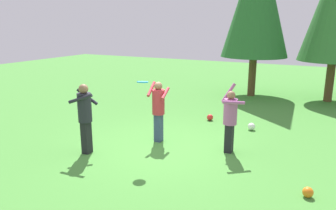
{
  "coord_description": "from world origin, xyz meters",
  "views": [
    {
      "loc": [
        3.93,
        -7.24,
        3.2
      ],
      "look_at": [
        0.0,
        0.4,
        1.05
      ],
      "focal_mm": 35.01,
      "sensor_mm": 36.0,
      "label": 1
    }
  ],
  "objects_px": {
    "person_thrower": "(230,116)",
    "person_bystander": "(158,106)",
    "person_catcher": "(85,113)",
    "ball_orange": "(308,192)",
    "ball_red": "(210,117)",
    "ball_white": "(251,127)",
    "frisbee": "(143,82)"
  },
  "relations": [
    {
      "from": "person_thrower",
      "to": "frisbee",
      "type": "xyz_separation_m",
      "value": [
        -1.77,
        -1.25,
        0.92
      ]
    },
    {
      "from": "person_bystander",
      "to": "frisbee",
      "type": "distance_m",
      "value": 1.45
    },
    {
      "from": "person_bystander",
      "to": "ball_white",
      "type": "relative_size",
      "value": 7.55
    },
    {
      "from": "person_catcher",
      "to": "ball_red",
      "type": "distance_m",
      "value": 4.6
    },
    {
      "from": "person_bystander",
      "to": "ball_orange",
      "type": "height_order",
      "value": "person_bystander"
    },
    {
      "from": "frisbee",
      "to": "ball_orange",
      "type": "distance_m",
      "value": 4.17
    },
    {
      "from": "ball_white",
      "to": "person_thrower",
      "type": "bearing_deg",
      "value": -92.79
    },
    {
      "from": "ball_orange",
      "to": "ball_white",
      "type": "height_order",
      "value": "ball_white"
    },
    {
      "from": "person_thrower",
      "to": "ball_white",
      "type": "xyz_separation_m",
      "value": [
        0.1,
        2.04,
        -0.83
      ]
    },
    {
      "from": "frisbee",
      "to": "ball_white",
      "type": "bearing_deg",
      "value": 60.47
    },
    {
      "from": "ball_orange",
      "to": "ball_red",
      "type": "height_order",
      "value": "ball_red"
    },
    {
      "from": "person_catcher",
      "to": "person_bystander",
      "type": "height_order",
      "value": "person_catcher"
    },
    {
      "from": "person_catcher",
      "to": "ball_red",
      "type": "relative_size",
      "value": 8.44
    },
    {
      "from": "person_catcher",
      "to": "person_bystander",
      "type": "distance_m",
      "value": 1.98
    },
    {
      "from": "person_catcher",
      "to": "ball_white",
      "type": "height_order",
      "value": "person_catcher"
    },
    {
      "from": "person_catcher",
      "to": "ball_orange",
      "type": "distance_m",
      "value": 5.27
    },
    {
      "from": "person_bystander",
      "to": "ball_white",
      "type": "bearing_deg",
      "value": 125.58
    },
    {
      "from": "person_thrower",
      "to": "ball_white",
      "type": "height_order",
      "value": "person_thrower"
    },
    {
      "from": "person_thrower",
      "to": "person_catcher",
      "type": "height_order",
      "value": "person_catcher"
    },
    {
      "from": "ball_red",
      "to": "ball_white",
      "type": "xyz_separation_m",
      "value": [
        1.49,
        -0.39,
        0.01
      ]
    },
    {
      "from": "person_thrower",
      "to": "person_bystander",
      "type": "bearing_deg",
      "value": -31.98
    },
    {
      "from": "frisbee",
      "to": "ball_red",
      "type": "height_order",
      "value": "frisbee"
    },
    {
      "from": "frisbee",
      "to": "person_bystander",
      "type": "bearing_deg",
      "value": 100.52
    },
    {
      "from": "frisbee",
      "to": "ball_red",
      "type": "bearing_deg",
      "value": 84.19
    },
    {
      "from": "person_catcher",
      "to": "person_bystander",
      "type": "xyz_separation_m",
      "value": [
        1.2,
        1.58,
        -0.06
      ]
    },
    {
      "from": "person_bystander",
      "to": "ball_orange",
      "type": "distance_m",
      "value": 4.3
    },
    {
      "from": "person_bystander",
      "to": "ball_orange",
      "type": "xyz_separation_m",
      "value": [
        3.98,
        -1.38,
        -0.89
      ]
    },
    {
      "from": "person_thrower",
      "to": "frisbee",
      "type": "height_order",
      "value": "frisbee"
    },
    {
      "from": "ball_orange",
      "to": "ball_white",
      "type": "bearing_deg",
      "value": 118.23
    },
    {
      "from": "person_catcher",
      "to": "ball_orange",
      "type": "height_order",
      "value": "person_catcher"
    },
    {
      "from": "ball_orange",
      "to": "ball_white",
      "type": "xyz_separation_m",
      "value": [
        -1.9,
        3.54,
        0.01
      ]
    },
    {
      "from": "ball_orange",
      "to": "person_catcher",
      "type": "bearing_deg",
      "value": -177.83
    }
  ]
}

